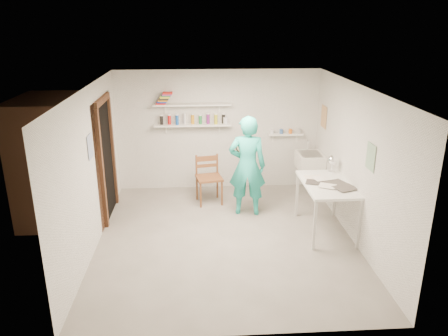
{
  "coord_description": "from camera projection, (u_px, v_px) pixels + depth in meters",
  "views": [
    {
      "loc": [
        -0.42,
        -6.19,
        3.35
      ],
      "look_at": [
        0.0,
        0.4,
        1.05
      ],
      "focal_mm": 35.0,
      "sensor_mm": 36.0,
      "label": 1
    }
  ],
  "objects": [
    {
      "name": "wooden_chair",
      "position": [
        209.0,
        178.0,
        8.15
      ],
      "size": [
        0.53,
        0.52,
        0.99
      ],
      "primitive_type": "cube",
      "rotation": [
        0.0,
        0.0,
        0.18
      ],
      "color": "brown",
      "rests_on": "ground"
    },
    {
      "name": "corridor_box",
      "position": [
        64.0,
        159.0,
        7.45
      ],
      "size": [
        1.4,
        1.5,
        2.1
      ],
      "primitive_type": "cube",
      "color": "brown",
      "rests_on": "ground"
    },
    {
      "name": "work_table",
      "position": [
        326.0,
        207.0,
        7.07
      ],
      "size": [
        0.76,
        1.27,
        0.84
      ],
      "primitive_type": "cube",
      "color": "white",
      "rests_on": "ground"
    },
    {
      "name": "door_jamb_near",
      "position": [
        102.0,
        170.0,
        7.04
      ],
      "size": [
        0.06,
        0.1,
        2.0
      ],
      "primitive_type": "cube",
      "color": "brown",
      "rests_on": "ground"
    },
    {
      "name": "wall_front",
      "position": [
        241.0,
        240.0,
        4.44
      ],
      "size": [
        4.0,
        0.02,
        2.4
      ],
      "primitive_type": "cube",
      "color": "silver",
      "rests_on": "ground"
    },
    {
      "name": "wall_back",
      "position": [
        218.0,
        130.0,
        8.7
      ],
      "size": [
        4.0,
        0.02,
        2.4
      ],
      "primitive_type": "cube",
      "color": "silver",
      "rests_on": "ground"
    },
    {
      "name": "poster_right_a",
      "position": [
        324.0,
        117.0,
        8.27
      ],
      "size": [
        0.01,
        0.34,
        0.42
      ],
      "primitive_type": "cube",
      "color": "#995933",
      "rests_on": "wall_right"
    },
    {
      "name": "ledge_pots",
      "position": [
        286.0,
        131.0,
        8.7
      ],
      "size": [
        0.48,
        0.07,
        0.09
      ],
      "color": "silver",
      "rests_on": "ledge_shelf"
    },
    {
      "name": "door_lintel",
      "position": [
        102.0,
        100.0,
        7.16
      ],
      "size": [
        0.06,
        1.05,
        0.1
      ],
      "primitive_type": "cube",
      "color": "brown",
      "rests_on": "wall_left"
    },
    {
      "name": "ledge_shelf",
      "position": [
        286.0,
        134.0,
        8.72
      ],
      "size": [
        0.7,
        0.14,
        0.03
      ],
      "primitive_type": "cube",
      "color": "white",
      "rests_on": "wall_back"
    },
    {
      "name": "desk_lamp",
      "position": [
        332.0,
        160.0,
        7.35
      ],
      "size": [
        0.16,
        0.16,
        0.16
      ],
      "primitive_type": "sphere",
      "color": "white",
      "rests_on": "work_table"
    },
    {
      "name": "floor",
      "position": [
        226.0,
        239.0,
        6.97
      ],
      "size": [
        4.0,
        4.5,
        0.02
      ],
      "primitive_type": "cube",
      "color": "slate",
      "rests_on": "ground"
    },
    {
      "name": "poster_right_b",
      "position": [
        371.0,
        157.0,
        6.07
      ],
      "size": [
        0.01,
        0.3,
        0.38
      ],
      "primitive_type": "cube",
      "color": "#3F724C",
      "rests_on": "wall_right"
    },
    {
      "name": "doorway_recess",
      "position": [
        106.0,
        161.0,
        7.51
      ],
      "size": [
        0.02,
        0.9,
        2.0
      ],
      "primitive_type": "cube",
      "color": "black",
      "rests_on": "wall_left"
    },
    {
      "name": "wall_right",
      "position": [
        356.0,
        165.0,
        6.69
      ],
      "size": [
        0.02,
        4.5,
        2.4
      ],
      "primitive_type": "cube",
      "color": "silver",
      "rests_on": "ground"
    },
    {
      "name": "wall_clock",
      "position": [
        245.0,
        146.0,
        7.68
      ],
      "size": [
        0.32,
        0.08,
        0.32
      ],
      "primitive_type": "cylinder",
      "rotation": [
        1.57,
        0.0,
        -0.13
      ],
      "color": "beige",
      "rests_on": "man"
    },
    {
      "name": "belfast_sink",
      "position": [
        310.0,
        161.0,
        8.44
      ],
      "size": [
        0.48,
        0.6,
        0.3
      ],
      "primitive_type": "cube",
      "color": "white",
      "rests_on": "wall_right"
    },
    {
      "name": "wall_left",
      "position": [
        90.0,
        170.0,
        6.45
      ],
      "size": [
        0.02,
        4.5,
        2.4
      ],
      "primitive_type": "cube",
      "color": "silver",
      "rests_on": "ground"
    },
    {
      "name": "ceiling",
      "position": [
        226.0,
        87.0,
        6.17
      ],
      "size": [
        4.0,
        4.5,
        0.02
      ],
      "primitive_type": "cube",
      "color": "silver",
      "rests_on": "wall_back"
    },
    {
      "name": "book_stack",
      "position": [
        164.0,
        98.0,
        8.29
      ],
      "size": [
        0.32,
        0.14,
        0.22
      ],
      "color": "red",
      "rests_on": "shelf_upper"
    },
    {
      "name": "shelf_lower",
      "position": [
        193.0,
        125.0,
        8.5
      ],
      "size": [
        1.5,
        0.22,
        0.03
      ],
      "primitive_type": "cube",
      "color": "white",
      "rests_on": "wall_back"
    },
    {
      "name": "man",
      "position": [
        247.0,
        166.0,
        7.58
      ],
      "size": [
        0.7,
        0.51,
        1.78
      ],
      "primitive_type": "imported",
      "rotation": [
        0.0,
        0.0,
        3.02
      ],
      "color": "#23B2A1",
      "rests_on": "ground"
    },
    {
      "name": "door_jamb_far",
      "position": [
        113.0,
        152.0,
        7.98
      ],
      "size": [
        0.06,
        0.1,
        2.0
      ],
      "primitive_type": "cube",
      "color": "brown",
      "rests_on": "ground"
    },
    {
      "name": "poster_left",
      "position": [
        90.0,
        146.0,
        6.38
      ],
      "size": [
        0.01,
        0.28,
        0.36
      ],
      "primitive_type": "cube",
      "color": "#334C7F",
      "rests_on": "wall_left"
    },
    {
      "name": "spray_cans",
      "position": [
        193.0,
        120.0,
        8.47
      ],
      "size": [
        1.31,
        0.06,
        0.17
      ],
      "color": "black",
      "rests_on": "shelf_lower"
    },
    {
      "name": "papers",
      "position": [
        328.0,
        182.0,
        6.92
      ],
      "size": [
        0.3,
        0.22,
        0.03
      ],
      "color": "silver",
      "rests_on": "work_table"
    },
    {
      "name": "shelf_upper",
      "position": [
        192.0,
        105.0,
        8.37
      ],
      "size": [
        1.5,
        0.22,
        0.03
      ],
      "primitive_type": "cube",
      "color": "white",
      "rests_on": "wall_back"
    }
  ]
}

